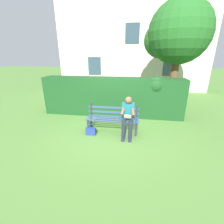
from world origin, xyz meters
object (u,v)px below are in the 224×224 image
object	(u,v)px
tree	(176,35)
handbag	(91,131)
park_bench	(113,119)
person_seated	(128,115)

from	to	relation	value
tree	handbag	xyz separation A→B (m)	(2.99, 3.88, -3.13)
handbag	tree	bearing A→B (deg)	-127.68
tree	handbag	world-z (taller)	tree
park_bench	tree	bearing A→B (deg)	-123.91
park_bench	tree	distance (m)	5.07
park_bench	person_seated	world-z (taller)	person_seated
handbag	person_seated	bearing A→B (deg)	-169.61
person_seated	handbag	distance (m)	1.26
park_bench	person_seated	distance (m)	0.56
person_seated	handbag	bearing A→B (deg)	10.39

